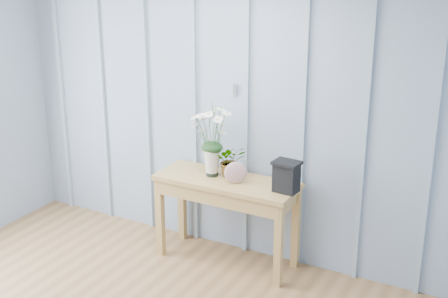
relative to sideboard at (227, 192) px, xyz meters
The scene contains 6 objects.
room_shell 1.74m from the sideboard, 100.34° to the right, with size 4.00×4.50×2.50m.
sideboard is the anchor object (origin of this frame).
daisy_vase 0.54m from the sideboard, behind, with size 0.46×0.35×0.64m.
spider_plant 0.26m from the sideboard, 96.64° to the left, with size 0.24×0.21×0.27m, color black.
felt_disc_vessel 0.24m from the sideboard, 24.05° to the right, with size 0.19×0.05×0.19m, color #8D4967.
carved_box 0.58m from the sideboard, ahead, with size 0.22×0.18×0.25m.
Camera 1 is at (2.43, -2.23, 2.67)m, focal length 50.00 mm.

